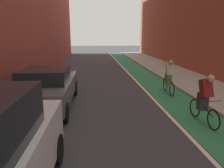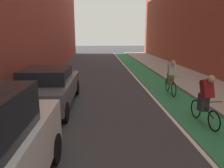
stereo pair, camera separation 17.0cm
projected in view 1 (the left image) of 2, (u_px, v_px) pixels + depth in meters
name	position (u px, v px, depth m)	size (l,w,h in m)	color
ground_plane	(109.00, 95.00, 9.95)	(91.26, 91.26, 0.00)	#38383D
bike_lane_paint	(154.00, 84.00, 12.14)	(1.60, 41.48, 0.00)	#2D8451
lane_divider_stripe	(139.00, 84.00, 12.06)	(0.12, 41.48, 0.00)	white
sidewalk_right	(193.00, 82.00, 12.33)	(2.98, 41.48, 0.14)	#A8A59E
building_facade_right	(224.00, 14.00, 13.62)	(2.40, 37.48, 8.05)	#9E4C38
parked_sedan_gray	(47.00, 87.00, 8.06)	(2.01, 4.34, 1.53)	#595B60
cyclist_trailing	(205.00, 97.00, 6.60)	(0.48, 1.67, 1.59)	black
cyclist_far	(169.00, 77.00, 10.00)	(0.48, 1.72, 1.61)	black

